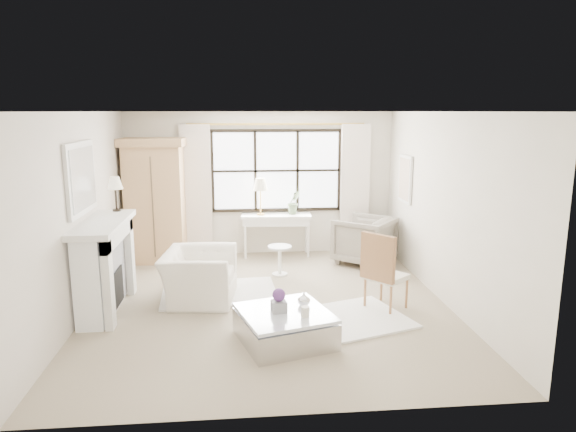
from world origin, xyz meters
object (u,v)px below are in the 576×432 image
at_px(club_armchair, 199,276).
at_px(coffee_table, 285,327).
at_px(console_table, 276,235).
at_px(armoire, 155,200).

distance_m(club_armchair, coffee_table, 1.87).
xyz_separation_m(console_table, club_armchair, (-1.28, -2.23, -0.04)).
relative_size(armoire, coffee_table, 1.80).
bearing_deg(console_table, club_armchair, -116.05).
xyz_separation_m(armoire, club_armchair, (0.91, -2.09, -0.78)).
relative_size(console_table, club_armchair, 1.19).
bearing_deg(armoire, console_table, 5.95).
bearing_deg(console_table, coffee_table, -88.72).
xyz_separation_m(club_armchair, coffee_table, (1.12, -1.49, -0.18)).
bearing_deg(club_armchair, console_table, -23.88).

